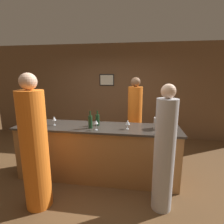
% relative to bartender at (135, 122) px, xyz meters
% --- Properties ---
extents(ground_plane, '(14.00, 14.00, 0.00)m').
position_rel_bartender_xyz_m(ground_plane, '(-0.66, -0.86, -0.87)').
color(ground_plane, brown).
extents(back_wall, '(8.00, 0.08, 2.80)m').
position_rel_bartender_xyz_m(back_wall, '(-0.66, 1.49, 0.53)').
color(back_wall, brown).
rests_on(back_wall, ground_plane).
extents(bar_counter, '(2.94, 0.69, 1.00)m').
position_rel_bartender_xyz_m(bar_counter, '(-0.66, -0.86, -0.37)').
color(bar_counter, '#996638').
rests_on(bar_counter, ground_plane).
extents(bartender, '(0.31, 0.31, 1.86)m').
position_rel_bartender_xyz_m(bartender, '(0.00, 0.00, 0.00)').
color(bartender, orange).
rests_on(bartender, ground_plane).
extents(guest_0, '(0.28, 0.28, 1.80)m').
position_rel_bartender_xyz_m(guest_0, '(0.44, -1.51, -0.02)').
color(guest_0, '#B2B2B7').
rests_on(guest_0, ground_plane).
extents(guest_1, '(0.37, 0.37, 1.94)m').
position_rel_bartender_xyz_m(guest_1, '(-1.35, -1.71, 0.03)').
color(guest_1, orange).
rests_on(guest_1, ground_plane).
extents(wine_bottle_0, '(0.07, 0.07, 0.27)m').
position_rel_bartender_xyz_m(wine_bottle_0, '(-0.66, -0.79, 0.23)').
color(wine_bottle_0, '#19381E').
rests_on(wine_bottle_0, bar_counter).
extents(wine_bottle_1, '(0.07, 0.07, 0.30)m').
position_rel_bartender_xyz_m(wine_bottle_1, '(-0.74, -0.99, 0.24)').
color(wine_bottle_1, '#19381E').
rests_on(wine_bottle_1, bar_counter).
extents(ice_bucket, '(0.18, 0.18, 0.19)m').
position_rel_bartender_xyz_m(ice_bucket, '(0.43, -0.84, 0.22)').
color(ice_bucket, '#9E9993').
rests_on(ice_bucket, bar_counter).
extents(wine_glass_0, '(0.08, 0.08, 0.18)m').
position_rel_bartender_xyz_m(wine_glass_0, '(0.49, -1.08, 0.26)').
color(wine_glass_0, silver).
rests_on(wine_glass_0, bar_counter).
extents(wine_glass_1, '(0.07, 0.07, 0.16)m').
position_rel_bartender_xyz_m(wine_glass_1, '(-0.62, -1.07, 0.26)').
color(wine_glass_1, silver).
rests_on(wine_glass_1, bar_counter).
extents(wine_glass_2, '(0.07, 0.07, 0.16)m').
position_rel_bartender_xyz_m(wine_glass_2, '(-0.10, -0.94, 0.24)').
color(wine_glass_2, silver).
rests_on(wine_glass_2, bar_counter).
extents(wine_glass_3, '(0.07, 0.07, 0.17)m').
position_rel_bartender_xyz_m(wine_glass_3, '(-1.45, -0.91, 0.25)').
color(wine_glass_3, silver).
rests_on(wine_glass_3, bar_counter).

